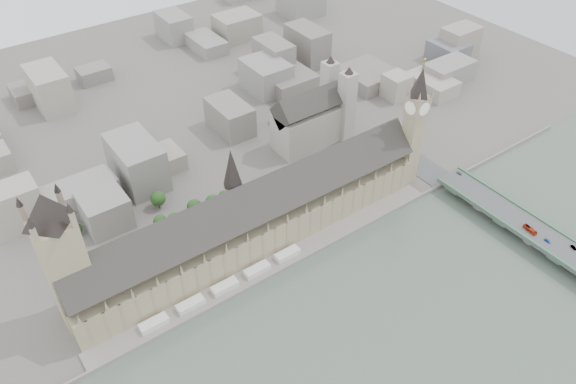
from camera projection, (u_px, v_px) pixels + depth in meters
ground at (270, 258)px, 388.34m from camera, size 900.00×900.00×0.00m
embankment_wall at (282, 270)px, 378.02m from camera, size 600.00×1.50×3.00m
river_terrace at (276, 264)px, 383.02m from camera, size 270.00×15.00×2.00m
terrace_tents at (225, 287)px, 363.46m from camera, size 118.00×7.00×4.00m
palace_of_westminster at (253, 218)px, 386.12m from camera, size 265.00×40.73×55.44m
elizabeth_tower at (415, 119)px, 418.16m from camera, size 17.00×17.00×107.50m
victoria_tower at (62, 255)px, 314.49m from camera, size 30.00×30.00×100.00m
central_tower at (233, 179)px, 363.04m from camera, size 13.00×13.00×48.00m
westminster_bridge at (524, 229)px, 403.20m from camera, size 25.00×325.00×10.25m
westminster_abbey at (314, 117)px, 481.40m from camera, size 68.00×36.00×64.00m
city_skyline_inland at (123, 90)px, 529.09m from camera, size 720.00×360.00×38.00m
park_trees at (213, 209)px, 416.50m from camera, size 110.00×30.00×15.00m
red_bus_north at (530, 229)px, 393.41m from camera, size 3.91×11.17×3.05m
car_blue at (548, 241)px, 385.90m from camera, size 2.15×4.84×1.62m
car_silver at (573, 247)px, 380.86m from camera, size 2.96×4.91×1.53m
car_approach at (459, 173)px, 444.21m from camera, size 2.04×4.69×1.34m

